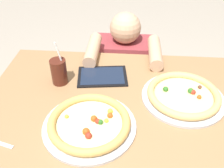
{
  "coord_description": "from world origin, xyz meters",
  "views": [
    {
      "loc": [
        0.0,
        -0.81,
        1.48
      ],
      "look_at": [
        -0.07,
        0.09,
        0.78
      ],
      "focal_mm": 40.18,
      "sensor_mm": 36.0,
      "label": 1
    }
  ],
  "objects_px": {
    "pizza_near": "(88,123)",
    "pizza_far": "(182,95)",
    "diner_seated": "(123,81)",
    "tablet": "(102,76)",
    "drink_cup_colored": "(58,71)"
  },
  "relations": [
    {
      "from": "pizza_near",
      "to": "pizza_far",
      "type": "relative_size",
      "value": 1.01
    },
    {
      "from": "diner_seated",
      "to": "tablet",
      "type": "bearing_deg",
      "value": -102.76
    },
    {
      "from": "pizza_far",
      "to": "tablet",
      "type": "height_order",
      "value": "pizza_far"
    },
    {
      "from": "pizza_near",
      "to": "tablet",
      "type": "xyz_separation_m",
      "value": [
        0.01,
        0.33,
        -0.02
      ]
    },
    {
      "from": "pizza_near",
      "to": "drink_cup_colored",
      "type": "bearing_deg",
      "value": 123.52
    },
    {
      "from": "pizza_far",
      "to": "tablet",
      "type": "distance_m",
      "value": 0.4
    },
    {
      "from": "pizza_near",
      "to": "drink_cup_colored",
      "type": "height_order",
      "value": "drink_cup_colored"
    },
    {
      "from": "drink_cup_colored",
      "to": "tablet",
      "type": "relative_size",
      "value": 0.83
    },
    {
      "from": "tablet",
      "to": "drink_cup_colored",
      "type": "bearing_deg",
      "value": -163.5
    },
    {
      "from": "pizza_near",
      "to": "diner_seated",
      "type": "distance_m",
      "value": 0.85
    },
    {
      "from": "pizza_near",
      "to": "diner_seated",
      "type": "bearing_deg",
      "value": 81.83
    },
    {
      "from": "drink_cup_colored",
      "to": "pizza_near",
      "type": "bearing_deg",
      "value": -56.48
    },
    {
      "from": "pizza_near",
      "to": "tablet",
      "type": "bearing_deg",
      "value": 87.79
    },
    {
      "from": "pizza_far",
      "to": "drink_cup_colored",
      "type": "bearing_deg",
      "value": 172.21
    },
    {
      "from": "pizza_far",
      "to": "drink_cup_colored",
      "type": "height_order",
      "value": "drink_cup_colored"
    }
  ]
}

